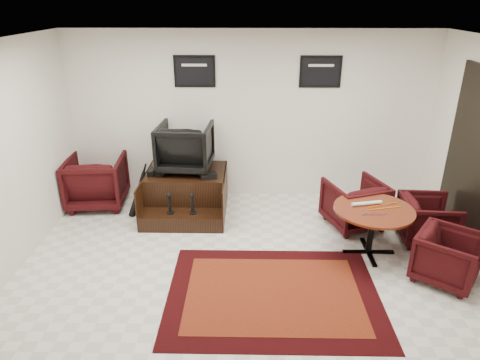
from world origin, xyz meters
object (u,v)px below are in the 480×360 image
shine_chair (185,145)px  table_chair_corner (448,255)px  armchair_side (96,179)px  table_chair_back (355,201)px  table_chair_window (428,218)px  shine_podium (186,193)px  meeting_table (373,214)px

shine_chair → table_chair_corner: 4.03m
armchair_side → table_chair_back: bearing=166.3°
shine_chair → table_chair_corner: (3.44, -1.96, -0.73)m
shine_chair → table_chair_window: shine_chair is taller
armchair_side → table_chair_corner: armchair_side is taller
shine_podium → armchair_side: size_ratio=1.42×
shine_chair → armchair_side: bearing=2.4°
table_chair_corner → meeting_table: bearing=89.2°
table_chair_back → shine_podium: bearing=-29.5°
shine_chair → shine_podium: bearing=94.1°
table_chair_back → armchair_side: bearing=-28.3°
table_chair_window → table_chair_back: bearing=68.6°
shine_podium → table_chair_back: 2.65m
armchair_side → table_chair_back: size_ratio=1.16×
shine_podium → meeting_table: bearing=-25.0°
shine_podium → table_chair_back: bearing=-10.0°
table_chair_back → table_chair_corner: bearing=101.8°
table_chair_corner → table_chair_window: bearing=29.4°
shine_podium → armchair_side: (-1.51, 0.18, 0.16)m
armchair_side → shine_podium: bearing=168.2°
shine_podium → table_chair_back: table_chair_back is taller
shine_chair → armchair_side: 1.64m
shine_podium → meeting_table: size_ratio=1.27×
armchair_side → meeting_table: bearing=156.3°
armchair_side → table_chair_back: 4.18m
table_chair_back → table_chair_window: bearing=135.8°
armchair_side → table_chair_window: armchair_side is taller
shine_chair → meeting_table: bearing=156.7°
shine_podium → armchair_side: 1.53m
shine_podium → table_chair_window: bearing=-14.1°
shine_podium → armchair_side: bearing=173.1°
shine_chair → table_chair_back: bearing=171.2°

